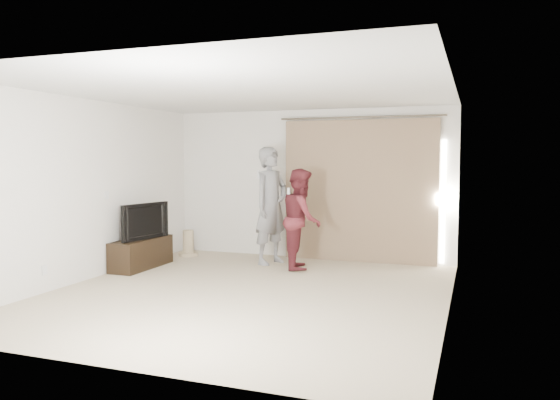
% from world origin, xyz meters
% --- Properties ---
extents(floor, '(5.50, 5.50, 0.00)m').
position_xyz_m(floor, '(0.00, 0.00, 0.00)').
color(floor, '#C1AD90').
rests_on(floor, ground).
extents(wall_back, '(5.00, 0.04, 2.60)m').
position_xyz_m(wall_back, '(0.00, 2.75, 1.30)').
color(wall_back, silver).
rests_on(wall_back, ground).
extents(wall_left, '(0.04, 5.50, 2.60)m').
position_xyz_m(wall_left, '(-2.50, -0.00, 1.30)').
color(wall_left, silver).
rests_on(wall_left, ground).
extents(ceiling, '(5.00, 5.50, 0.01)m').
position_xyz_m(ceiling, '(0.00, 0.00, 2.60)').
color(ceiling, silver).
rests_on(ceiling, wall_back).
extents(curtain, '(2.80, 0.11, 2.46)m').
position_xyz_m(curtain, '(0.91, 2.68, 1.20)').
color(curtain, '#927859').
rests_on(curtain, ground).
extents(tv_console, '(0.42, 1.22, 0.47)m').
position_xyz_m(tv_console, '(-2.27, 0.95, 0.23)').
color(tv_console, black).
rests_on(tv_console, ground).
extents(tv, '(0.30, 1.01, 0.57)m').
position_xyz_m(tv, '(-2.27, 0.95, 0.76)').
color(tv, black).
rests_on(tv, tv_console).
extents(scratching_post, '(0.35, 0.35, 0.46)m').
position_xyz_m(scratching_post, '(-2.10, 2.17, 0.19)').
color(scratching_post, tan).
rests_on(scratching_post, ground).
extents(person_man, '(0.69, 0.83, 1.94)m').
position_xyz_m(person_man, '(-0.44, 2.00, 0.97)').
color(person_man, slate).
rests_on(person_man, ground).
extents(person_woman, '(0.80, 0.92, 1.59)m').
position_xyz_m(person_woman, '(0.16, 1.78, 0.80)').
color(person_woman, '#5B1E24').
rests_on(person_woman, ground).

